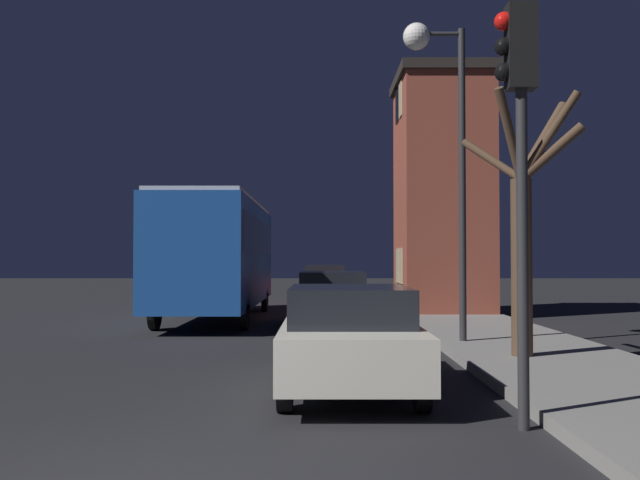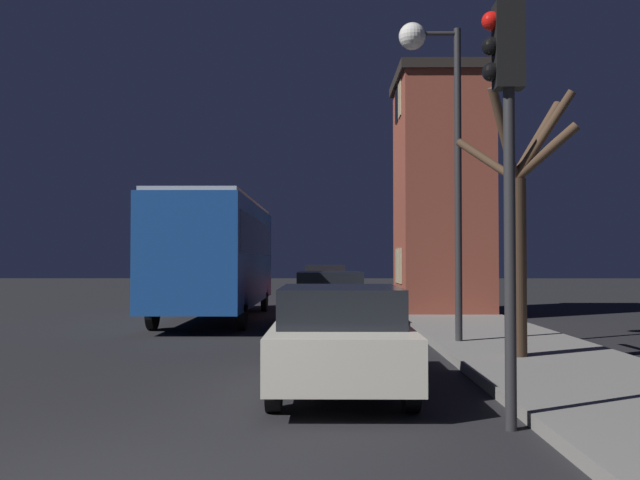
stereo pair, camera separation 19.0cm
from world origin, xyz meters
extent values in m
cube|color=brown|center=(5.11, 17.10, 3.76)|extent=(2.71, 3.73, 7.20)
cube|color=black|center=(5.11, 17.10, 7.51)|extent=(2.95, 3.97, 0.30)
cube|color=beige|center=(3.74, 16.63, 1.56)|extent=(0.03, 0.70, 1.10)
cube|color=beige|center=(3.74, 17.58, 1.56)|extent=(0.03, 0.70, 1.10)
cube|color=beige|center=(3.74, 16.63, 6.76)|extent=(0.03, 0.70, 1.10)
cube|color=black|center=(3.74, 17.58, 6.76)|extent=(0.03, 0.70, 1.10)
cylinder|color=#28282B|center=(4.05, 8.59, 3.26)|extent=(0.14, 0.14, 6.21)
cylinder|color=#28282B|center=(3.60, 8.59, 6.27)|extent=(0.90, 0.09, 0.09)
sphere|color=white|center=(3.15, 8.59, 6.22)|extent=(0.54, 0.54, 0.54)
cylinder|color=#28282B|center=(3.34, 1.92, 1.77)|extent=(0.12, 0.12, 3.55)
cube|color=black|center=(3.34, 1.92, 4.00)|extent=(0.30, 0.24, 0.90)
sphere|color=red|center=(3.16, 1.92, 4.27)|extent=(0.20, 0.20, 0.20)
sphere|color=black|center=(3.16, 1.92, 4.00)|extent=(0.20, 0.20, 0.20)
sphere|color=black|center=(3.16, 1.92, 3.73)|extent=(0.20, 0.20, 0.20)
cylinder|color=#473323|center=(4.60, 6.40, 1.63)|extent=(0.35, 0.35, 2.95)
cylinder|color=#473323|center=(5.06, 6.26, 3.53)|extent=(1.08, 0.47, 0.97)
cylinder|color=#473323|center=(5.02, 6.24, 3.81)|extent=(1.01, 0.50, 1.47)
cylinder|color=#473323|center=(4.34, 6.11, 3.81)|extent=(0.71, 0.78, 1.47)
cylinder|color=#473323|center=(5.03, 6.60, 3.78)|extent=(1.09, 0.64, 1.44)
cylinder|color=#473323|center=(4.20, 6.80, 3.49)|extent=(0.94, 0.94, 0.86)
cube|color=#194793|center=(-1.76, 15.46, 1.91)|extent=(2.42, 9.90, 2.85)
cube|color=black|center=(-1.76, 15.46, 2.42)|extent=(2.44, 9.11, 1.03)
cube|color=#B2B2B2|center=(-1.76, 15.46, 3.39)|extent=(2.30, 9.41, 0.12)
cylinder|color=black|center=(-0.64, 18.68, 0.48)|extent=(0.18, 0.96, 0.96)
cylinder|color=black|center=(-2.88, 18.68, 0.48)|extent=(0.18, 0.96, 0.96)
cylinder|color=black|center=(-0.64, 12.24, 0.48)|extent=(0.18, 0.96, 0.96)
cylinder|color=black|center=(-2.88, 12.24, 0.48)|extent=(0.18, 0.96, 0.96)
cube|color=beige|center=(1.62, 4.20, 0.61)|extent=(1.77, 4.34, 0.62)
cube|color=black|center=(1.62, 3.98, 1.16)|extent=(1.55, 2.26, 0.49)
cylinder|color=black|center=(2.41, 5.61, 0.29)|extent=(0.18, 0.59, 0.59)
cylinder|color=black|center=(0.82, 5.61, 0.29)|extent=(0.18, 0.59, 0.59)
cylinder|color=black|center=(2.41, 2.79, 0.29)|extent=(0.18, 0.59, 0.59)
cylinder|color=black|center=(0.82, 2.79, 0.29)|extent=(0.18, 0.59, 0.59)
cube|color=black|center=(1.54, 13.24, 0.64)|extent=(1.87, 4.57, 0.65)
cube|color=black|center=(1.54, 13.01, 1.20)|extent=(1.64, 2.37, 0.47)
cylinder|color=black|center=(2.39, 14.72, 0.31)|extent=(0.18, 0.63, 0.63)
cylinder|color=black|center=(0.70, 14.72, 0.31)|extent=(0.18, 0.63, 0.63)
cylinder|color=black|center=(2.39, 11.75, 0.31)|extent=(0.18, 0.63, 0.63)
cylinder|color=black|center=(0.70, 11.75, 0.31)|extent=(0.18, 0.63, 0.63)
cube|color=#B21E19|center=(1.42, 23.53, 0.63)|extent=(1.78, 4.26, 0.64)
cube|color=black|center=(1.42, 23.31, 1.24)|extent=(1.56, 2.22, 0.58)
cylinder|color=black|center=(2.21, 24.91, 0.31)|extent=(0.18, 0.62, 0.62)
cylinder|color=black|center=(0.62, 24.91, 0.31)|extent=(0.18, 0.62, 0.62)
cylinder|color=black|center=(2.21, 22.14, 0.31)|extent=(0.18, 0.62, 0.62)
cylinder|color=black|center=(0.62, 22.14, 0.31)|extent=(0.18, 0.62, 0.62)
camera|label=1|loc=(1.23, -5.49, 1.77)|focal=40.00mm
camera|label=2|loc=(1.42, -5.49, 1.77)|focal=40.00mm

